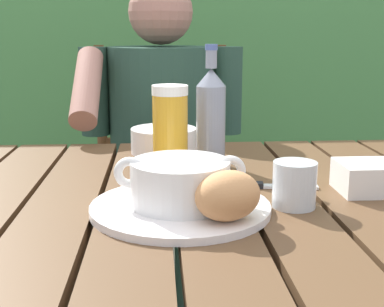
% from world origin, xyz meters
% --- Properties ---
extents(dining_table, '(1.10, 0.88, 0.75)m').
position_xyz_m(dining_table, '(-0.00, 0.00, 0.65)').
color(dining_table, brown).
rests_on(dining_table, ground_plane).
extents(hedge_backdrop, '(3.43, 0.86, 1.91)m').
position_xyz_m(hedge_backdrop, '(0.13, 1.84, 0.98)').
color(hedge_backdrop, '#41783F').
rests_on(hedge_backdrop, ground_plane).
extents(chair_near_diner, '(0.47, 0.45, 0.99)m').
position_xyz_m(chair_near_diner, '(-0.07, 0.88, 0.48)').
color(chair_near_diner, brown).
rests_on(chair_near_diner, ground_plane).
extents(person_eating, '(0.48, 0.47, 1.20)m').
position_xyz_m(person_eating, '(-0.07, 0.68, 0.71)').
color(person_eating, '#274638').
rests_on(person_eating, ground_plane).
extents(serving_plate, '(0.29, 0.29, 0.01)m').
position_xyz_m(serving_plate, '(-0.05, -0.08, 0.76)').
color(serving_plate, white).
rests_on(serving_plate, dining_table).
extents(soup_bowl, '(0.21, 0.16, 0.08)m').
position_xyz_m(soup_bowl, '(-0.05, -0.08, 0.80)').
color(soup_bowl, white).
rests_on(soup_bowl, serving_plate).
extents(bread_roll, '(0.12, 0.11, 0.07)m').
position_xyz_m(bread_roll, '(0.01, -0.16, 0.80)').
color(bread_roll, tan).
rests_on(bread_roll, serving_plate).
extents(beer_glass, '(0.07, 0.07, 0.18)m').
position_xyz_m(beer_glass, '(-0.06, 0.14, 0.84)').
color(beer_glass, gold).
rests_on(beer_glass, dining_table).
extents(beer_bottle, '(0.06, 0.06, 0.25)m').
position_xyz_m(beer_bottle, '(0.03, 0.20, 0.86)').
color(beer_bottle, gray).
rests_on(beer_bottle, dining_table).
extents(water_glass_small, '(0.07, 0.07, 0.07)m').
position_xyz_m(water_glass_small, '(0.13, -0.07, 0.79)').
color(water_glass_small, silver).
rests_on(water_glass_small, dining_table).
extents(butter_tub, '(0.13, 0.10, 0.05)m').
position_xyz_m(butter_tub, '(0.30, 0.00, 0.78)').
color(butter_tub, white).
rests_on(butter_tub, dining_table).
extents(table_knife, '(0.17, 0.04, 0.01)m').
position_xyz_m(table_knife, '(0.10, 0.04, 0.76)').
color(table_knife, silver).
rests_on(table_knife, dining_table).
extents(diner_bowl, '(0.15, 0.15, 0.06)m').
position_xyz_m(diner_bowl, '(-0.07, 0.33, 0.78)').
color(diner_bowl, white).
rests_on(diner_bowl, dining_table).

